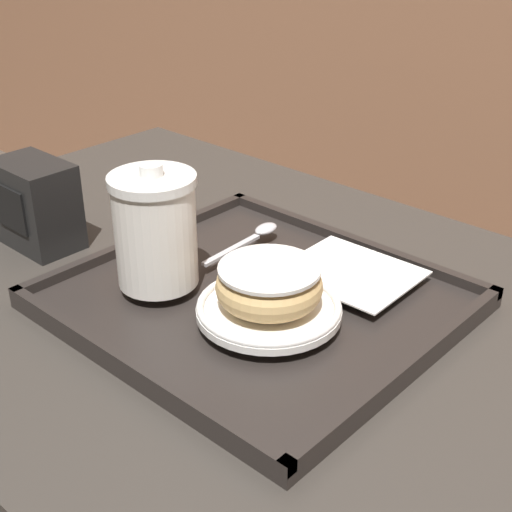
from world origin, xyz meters
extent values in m
cube|color=#38332D|center=(0.00, 0.00, 0.71)|extent=(1.10, 0.70, 0.03)
cube|color=#282321|center=(0.03, -0.01, 0.73)|extent=(0.40, 0.37, 0.01)
cube|color=#282321|center=(0.03, -0.19, 0.74)|extent=(0.40, 0.01, 0.01)
cube|color=#282321|center=(0.03, 0.17, 0.74)|extent=(0.40, 0.01, 0.01)
cube|color=#282321|center=(-0.16, -0.01, 0.74)|extent=(0.01, 0.37, 0.01)
cube|color=#282321|center=(0.23, -0.01, 0.74)|extent=(0.01, 0.37, 0.01)
cube|color=white|center=(0.09, 0.09, 0.75)|extent=(0.15, 0.12, 0.00)
cylinder|color=white|center=(-0.06, -0.07, 0.80)|extent=(0.09, 0.09, 0.12)
cylinder|color=white|center=(-0.06, -0.07, 0.87)|extent=(0.09, 0.09, 0.01)
cylinder|color=white|center=(-0.06, -0.07, 0.88)|extent=(0.02, 0.02, 0.01)
cylinder|color=white|center=(0.08, -0.04, 0.75)|extent=(0.15, 0.15, 0.01)
torus|color=white|center=(0.08, -0.04, 0.76)|extent=(0.15, 0.15, 0.01)
torus|color=#DBB270|center=(0.08, -0.04, 0.78)|extent=(0.11, 0.11, 0.04)
cylinder|color=white|center=(0.08, -0.04, 0.80)|extent=(0.10, 0.10, 0.00)
ellipsoid|color=silver|center=(-0.05, 0.10, 0.75)|extent=(0.02, 0.04, 0.01)
cube|color=silver|center=(-0.05, 0.04, 0.75)|extent=(0.01, 0.10, 0.00)
cube|color=black|center=(-0.28, -0.08, 0.78)|extent=(0.11, 0.07, 0.11)
cube|color=black|center=(-0.28, -0.12, 0.78)|extent=(0.06, 0.00, 0.06)
camera|label=1|loc=(0.49, -0.51, 1.14)|focal=50.00mm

